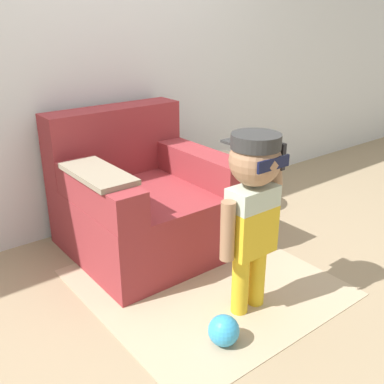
# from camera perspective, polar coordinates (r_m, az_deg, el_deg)

# --- Properties ---
(ground_plane) EXTENTS (10.00, 10.00, 0.00)m
(ground_plane) POSITION_cam_1_polar(r_m,az_deg,el_deg) (2.86, -3.39, -8.55)
(ground_plane) COLOR #998466
(wall_back) EXTENTS (10.00, 0.05, 2.60)m
(wall_back) POSITION_cam_1_polar(r_m,az_deg,el_deg) (3.13, -12.49, 18.73)
(wall_back) COLOR silver
(wall_back) RESTS_ON ground_plane
(armchair) EXTENTS (0.95, 0.96, 0.87)m
(armchair) POSITION_cam_1_polar(r_m,az_deg,el_deg) (2.91, -6.41, -1.04)
(armchair) COLOR maroon
(armchair) RESTS_ON ground_plane
(person_child) EXTENTS (0.39, 0.29, 0.94)m
(person_child) POSITION_cam_1_polar(r_m,az_deg,el_deg) (2.16, 7.70, -0.74)
(person_child) COLOR gold
(person_child) RESTS_ON ground_plane
(side_table) EXTENTS (0.39, 0.39, 0.43)m
(side_table) POSITION_cam_1_polar(r_m,az_deg,el_deg) (3.43, 3.92, 1.63)
(side_table) COLOR beige
(side_table) RESTS_ON ground_plane
(rug) EXTENTS (1.27, 1.31, 0.01)m
(rug) POSITION_cam_1_polar(r_m,az_deg,el_deg) (2.64, 1.63, -11.34)
(rug) COLOR tan
(rug) RESTS_ON ground_plane
(toy_ball) EXTENTS (0.15, 0.15, 0.15)m
(toy_ball) POSITION_cam_1_polar(r_m,az_deg,el_deg) (2.19, 4.05, -17.13)
(toy_ball) COLOR #3399D1
(toy_ball) RESTS_ON ground_plane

